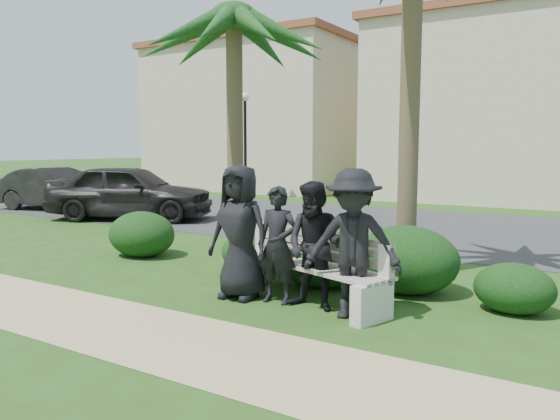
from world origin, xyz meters
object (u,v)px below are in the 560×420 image
Objects in this scene: man_b at (278,245)px; street_lamp at (245,126)px; park_bench at (304,270)px; man_c at (315,246)px; car_b at (58,189)px; man_d at (353,244)px; palm_left at (234,20)px; man_a at (240,232)px; car_a at (130,192)px.

street_lamp is at bearing 122.01° from man_b.
street_lamp is 15.15m from park_bench.
man_b is 0.95× the size of man_c.
street_lamp is 1.00× the size of car_b.
man_c reaches higher than man_b.
street_lamp reaches higher than man_c.
man_d is (0.88, -0.37, 0.51)m from park_bench.
street_lamp is at bearing 129.61° from man_c.
street_lamp is 15.17m from man_b.
palm_left is (-2.84, 2.25, 4.10)m from park_bench.
man_a reaches higher than park_bench.
man_c is (0.32, -0.29, 0.42)m from park_bench.
man_d reaches higher than man_c.
street_lamp is at bearing 122.64° from man_a.
man_c is 0.30× the size of palm_left.
street_lamp is at bearing 146.44° from park_bench.
man_d is (10.21, -12.04, -2.02)m from street_lamp.
park_bench is (9.33, -11.67, -2.53)m from street_lamp.
car_a is at bearing -109.91° from car_b.
car_a is at bearing -83.11° from street_lamp.
park_bench is 1.04m from man_a.
street_lamp is at bearing -39.08° from car_b.
palm_left is (-3.72, 2.62, 3.59)m from man_d.
park_bench is 13.53m from car_b.
man_a is 1.12× the size of man_c.
park_bench is 1.77× the size of man_b.
man_d is 0.43× the size of car_b.
street_lamp is at bearing 115.29° from man_d.
man_c is (1.14, 0.07, -0.10)m from man_a.
man_b is at bearing 161.28° from man_d.
palm_left is 10.78m from car_b.
palm_left reaches higher than car_a.
park_bench is 0.54m from man_b.
man_b is at bearing -179.16° from man_c.
park_bench is at bearing 138.29° from man_c.
man_c is 13.94m from car_b.
street_lamp is 2.32× the size of man_d.
man_a is at bearing -147.77° from car_a.
palm_left reaches higher than park_bench.
man_a reaches higher than man_c.
man_b reaches higher than park_bench.
palm_left is 1.15× the size of car_a.
man_b reaches higher than car_b.
man_c is 5.48m from palm_left.
street_lamp reaches higher than car_a.
park_bench is at bearing 142.40° from man_d.
man_c is 0.35× the size of car_a.
man_b is at bearing -112.84° from park_bench.
street_lamp is at bearing 124.56° from palm_left.
palm_left reaches higher than street_lamp.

